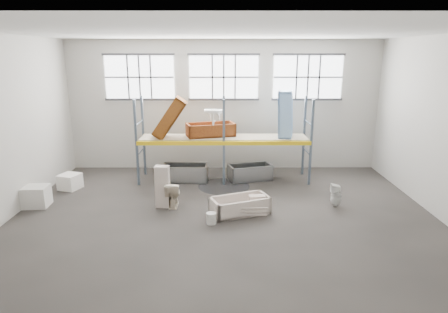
{
  "coord_description": "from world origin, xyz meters",
  "views": [
    {
      "loc": [
        -0.03,
        -10.03,
        4.51
      ],
      "look_at": [
        0.0,
        1.5,
        1.4
      ],
      "focal_mm": 31.03,
      "sensor_mm": 36.0,
      "label": 1
    }
  ],
  "objects_px": {
    "bathtub_beige": "(240,205)",
    "toilet_white": "(336,195)",
    "steel_tub_left": "(185,173)",
    "blue_tub_upright": "(285,115)",
    "steel_tub_right": "(250,172)",
    "toilet_beige": "(173,194)",
    "rust_tub_flat": "(211,130)",
    "bucket": "(211,218)",
    "carton_near": "(36,196)",
    "cistern_tall": "(163,187)"
  },
  "relations": [
    {
      "from": "bathtub_beige",
      "to": "toilet_white",
      "type": "relative_size",
      "value": 2.36
    },
    {
      "from": "steel_tub_left",
      "to": "toilet_white",
      "type": "bearing_deg",
      "value": -26.75
    },
    {
      "from": "blue_tub_upright",
      "to": "steel_tub_right",
      "type": "bearing_deg",
      "value": -177.75
    },
    {
      "from": "toilet_beige",
      "to": "steel_tub_left",
      "type": "distance_m",
      "value": 2.39
    },
    {
      "from": "rust_tub_flat",
      "to": "bucket",
      "type": "distance_m",
      "value": 4.31
    },
    {
      "from": "toilet_white",
      "to": "carton_near",
      "type": "distance_m",
      "value": 9.06
    },
    {
      "from": "rust_tub_flat",
      "to": "bucket",
      "type": "height_order",
      "value": "rust_tub_flat"
    },
    {
      "from": "blue_tub_upright",
      "to": "carton_near",
      "type": "relative_size",
      "value": 2.23
    },
    {
      "from": "cistern_tall",
      "to": "rust_tub_flat",
      "type": "xyz_separation_m",
      "value": [
        1.36,
        2.76,
        1.18
      ]
    },
    {
      "from": "bathtub_beige",
      "to": "steel_tub_right",
      "type": "xyz_separation_m",
      "value": [
        0.49,
        3.06,
        0.04
      ]
    },
    {
      "from": "rust_tub_flat",
      "to": "blue_tub_upright",
      "type": "relative_size",
      "value": 1.03
    },
    {
      "from": "blue_tub_upright",
      "to": "carton_near",
      "type": "height_order",
      "value": "blue_tub_upright"
    },
    {
      "from": "steel_tub_right",
      "to": "toilet_white",
      "type": "bearing_deg",
      "value": -46.12
    },
    {
      "from": "steel_tub_left",
      "to": "carton_near",
      "type": "xyz_separation_m",
      "value": [
        -4.27,
        -2.4,
        0.02
      ]
    },
    {
      "from": "steel_tub_left",
      "to": "bucket",
      "type": "relative_size",
      "value": 5.26
    },
    {
      "from": "steel_tub_right",
      "to": "blue_tub_upright",
      "type": "distance_m",
      "value": 2.44
    },
    {
      "from": "steel_tub_right",
      "to": "cistern_tall",
      "type": "bearing_deg",
      "value": -137.53
    },
    {
      "from": "rust_tub_flat",
      "to": "steel_tub_left",
      "type": "bearing_deg",
      "value": -161.52
    },
    {
      "from": "steel_tub_left",
      "to": "rust_tub_flat",
      "type": "height_order",
      "value": "rust_tub_flat"
    },
    {
      "from": "toilet_beige",
      "to": "carton_near",
      "type": "distance_m",
      "value": 4.14
    },
    {
      "from": "blue_tub_upright",
      "to": "carton_near",
      "type": "xyz_separation_m",
      "value": [
        -7.85,
        -2.56,
        -2.08
      ]
    },
    {
      "from": "steel_tub_right",
      "to": "rust_tub_flat",
      "type": "relative_size",
      "value": 0.9
    },
    {
      "from": "steel_tub_right",
      "to": "bucket",
      "type": "height_order",
      "value": "steel_tub_right"
    },
    {
      "from": "steel_tub_left",
      "to": "cistern_tall",
      "type": "bearing_deg",
      "value": -99.85
    },
    {
      "from": "bathtub_beige",
      "to": "cistern_tall",
      "type": "relative_size",
      "value": 1.3
    },
    {
      "from": "bathtub_beige",
      "to": "blue_tub_upright",
      "type": "xyz_separation_m",
      "value": [
        1.71,
        3.11,
        2.15
      ]
    },
    {
      "from": "steel_tub_right",
      "to": "bucket",
      "type": "relative_size",
      "value": 4.94
    },
    {
      "from": "steel_tub_right",
      "to": "bathtub_beige",
      "type": "bearing_deg",
      "value": -99.15
    },
    {
      "from": "bathtub_beige",
      "to": "bucket",
      "type": "distance_m",
      "value": 1.08
    },
    {
      "from": "steel_tub_left",
      "to": "carton_near",
      "type": "distance_m",
      "value": 4.9
    },
    {
      "from": "toilet_beige",
      "to": "carton_near",
      "type": "xyz_separation_m",
      "value": [
        -4.14,
        -0.01,
        -0.07
      ]
    },
    {
      "from": "toilet_beige",
      "to": "toilet_white",
      "type": "xyz_separation_m",
      "value": [
        4.91,
        -0.02,
        -0.03
      ]
    },
    {
      "from": "bathtub_beige",
      "to": "cistern_tall",
      "type": "xyz_separation_m",
      "value": [
        -2.3,
        0.51,
        0.39
      ]
    },
    {
      "from": "steel_tub_right",
      "to": "blue_tub_upright",
      "type": "bearing_deg",
      "value": 2.25
    },
    {
      "from": "steel_tub_left",
      "to": "carton_near",
      "type": "bearing_deg",
      "value": -150.6
    },
    {
      "from": "rust_tub_flat",
      "to": "carton_near",
      "type": "distance_m",
      "value": 6.06
    },
    {
      "from": "blue_tub_upright",
      "to": "toilet_white",
      "type": "bearing_deg",
      "value": -64.85
    },
    {
      "from": "toilet_white",
      "to": "cistern_tall",
      "type": "bearing_deg",
      "value": -84.71
    },
    {
      "from": "carton_near",
      "to": "bathtub_beige",
      "type": "bearing_deg",
      "value": -5.13
    },
    {
      "from": "steel_tub_left",
      "to": "bucket",
      "type": "bearing_deg",
      "value": -73.83
    },
    {
      "from": "cistern_tall",
      "to": "bucket",
      "type": "relative_size",
      "value": 4.11
    },
    {
      "from": "rust_tub_flat",
      "to": "toilet_white",
      "type": "bearing_deg",
      "value": -35.28
    },
    {
      "from": "toilet_white",
      "to": "rust_tub_flat",
      "type": "height_order",
      "value": "rust_tub_flat"
    },
    {
      "from": "cistern_tall",
      "to": "blue_tub_upright",
      "type": "relative_size",
      "value": 0.77
    },
    {
      "from": "toilet_white",
      "to": "bathtub_beige",
      "type": "bearing_deg",
      "value": -74.57
    },
    {
      "from": "rust_tub_flat",
      "to": "toilet_beige",
      "type": "bearing_deg",
      "value": -111.38
    },
    {
      "from": "cistern_tall",
      "to": "steel_tub_right",
      "type": "height_order",
      "value": "cistern_tall"
    },
    {
      "from": "blue_tub_upright",
      "to": "steel_tub_left",
      "type": "bearing_deg",
      "value": -177.52
    },
    {
      "from": "carton_near",
      "to": "steel_tub_right",
      "type": "bearing_deg",
      "value": 20.74
    },
    {
      "from": "cistern_tall",
      "to": "carton_near",
      "type": "distance_m",
      "value": 3.85
    }
  ]
}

